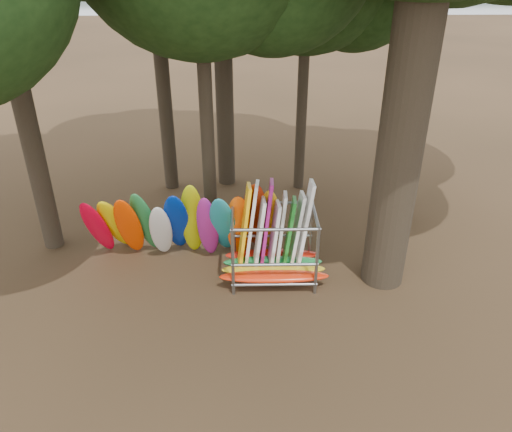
{
  "coord_description": "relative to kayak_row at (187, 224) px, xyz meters",
  "views": [
    {
      "loc": [
        0.23,
        -11.37,
        8.46
      ],
      "look_at": [
        0.48,
        1.5,
        1.4
      ],
      "focal_mm": 35.0,
      "sensor_mm": 36.0,
      "label": 1
    }
  ],
  "objects": [
    {
      "name": "kayak_row",
      "position": [
        0.0,
        0.0,
        0.0
      ],
      "size": [
        5.73,
        2.3,
        3.0
      ],
      "color": "red",
      "rests_on": "ground"
    },
    {
      "name": "storage_rack",
      "position": [
        2.48,
        -0.93,
        -0.28
      ],
      "size": [
        3.04,
        1.63,
        2.92
      ],
      "color": "slate",
      "rests_on": "ground"
    },
    {
      "name": "ground",
      "position": [
        1.53,
        -1.32,
        -1.26
      ],
      "size": [
        120.0,
        120.0,
        0.0
      ],
      "primitive_type": "plane",
      "color": "#47331E",
      "rests_on": "ground"
    },
    {
      "name": "lake",
      "position": [
        1.53,
        58.68,
        -1.26
      ],
      "size": [
        160.0,
        160.0,
        0.0
      ],
      "primitive_type": "plane",
      "color": "gray",
      "rests_on": "ground"
    }
  ]
}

